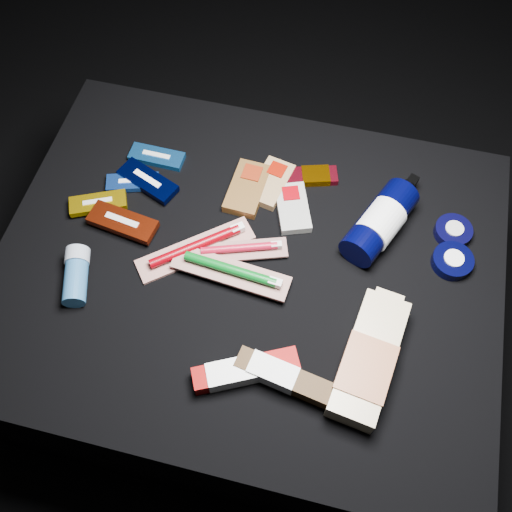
% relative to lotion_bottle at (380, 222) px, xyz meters
% --- Properties ---
extents(ground, '(3.00, 3.00, 0.00)m').
position_rel_lotion_bottle_xyz_m(ground, '(-0.23, -0.13, -0.44)').
color(ground, black).
rests_on(ground, ground).
extents(cloth_table, '(0.98, 0.78, 0.40)m').
position_rel_lotion_bottle_xyz_m(cloth_table, '(-0.23, -0.13, -0.24)').
color(cloth_table, black).
rests_on(cloth_table, ground).
extents(luna_bar_0, '(0.12, 0.05, 0.02)m').
position_rel_lotion_bottle_xyz_m(luna_bar_0, '(-0.49, 0.07, -0.03)').
color(luna_bar_0, '#1A60AD').
rests_on(luna_bar_0, cloth_table).
extents(luna_bar_1, '(0.12, 0.07, 0.01)m').
position_rel_lotion_bottle_xyz_m(luna_bar_1, '(-0.51, -0.01, -0.03)').
color(luna_bar_1, blue).
rests_on(luna_bar_1, cloth_table).
extents(luna_bar_2, '(0.14, 0.09, 0.02)m').
position_rel_lotion_bottle_xyz_m(luna_bar_2, '(-0.48, 0.00, -0.02)').
color(luna_bar_2, black).
rests_on(luna_bar_2, cloth_table).
extents(luna_bar_3, '(0.12, 0.09, 0.02)m').
position_rel_lotion_bottle_xyz_m(luna_bar_3, '(-0.56, -0.07, -0.02)').
color(luna_bar_3, '#C79D08').
rests_on(luna_bar_3, cloth_table).
extents(luna_bar_4, '(0.14, 0.07, 0.02)m').
position_rel_lotion_bottle_xyz_m(luna_bar_4, '(-0.50, -0.11, -0.02)').
color(luna_bar_4, maroon).
rests_on(luna_bar_4, cloth_table).
extents(clif_bar_0, '(0.08, 0.13, 0.02)m').
position_rel_lotion_bottle_xyz_m(clif_bar_0, '(-0.28, 0.04, -0.03)').
color(clif_bar_0, brown).
rests_on(clif_bar_0, cloth_table).
extents(clif_bar_1, '(0.10, 0.13, 0.02)m').
position_rel_lotion_bottle_xyz_m(clif_bar_1, '(-0.18, 0.02, -0.03)').
color(clif_bar_1, '#A09F99').
rests_on(clif_bar_1, cloth_table).
extents(clif_bar_2, '(0.09, 0.13, 0.02)m').
position_rel_lotion_bottle_xyz_m(clif_bar_2, '(-0.23, 0.07, -0.03)').
color(clif_bar_2, '#9C7A4C').
rests_on(clif_bar_2, cloth_table).
extents(power_bar, '(0.14, 0.08, 0.02)m').
position_rel_lotion_bottle_xyz_m(power_bar, '(-0.16, 0.10, -0.03)').
color(power_bar, maroon).
rests_on(power_bar, cloth_table).
extents(lotion_bottle, '(0.14, 0.23, 0.08)m').
position_rel_lotion_bottle_xyz_m(lotion_bottle, '(0.00, 0.00, 0.00)').
color(lotion_bottle, black).
rests_on(lotion_bottle, cloth_table).
extents(cream_tin_upper, '(0.07, 0.07, 0.02)m').
position_rel_lotion_bottle_xyz_m(cream_tin_upper, '(0.15, 0.03, -0.03)').
color(cream_tin_upper, black).
rests_on(cream_tin_upper, cloth_table).
extents(cream_tin_lower, '(0.08, 0.08, 0.02)m').
position_rel_lotion_bottle_xyz_m(cream_tin_lower, '(0.15, -0.04, -0.03)').
color(cream_tin_lower, black).
rests_on(cream_tin_lower, cloth_table).
extents(bodywash_bottle, '(0.12, 0.25, 0.05)m').
position_rel_lotion_bottle_xyz_m(bodywash_bottle, '(0.02, -0.28, -0.01)').
color(bodywash_bottle, beige).
rests_on(bodywash_bottle, cloth_table).
extents(deodorant_stick, '(0.08, 0.12, 0.05)m').
position_rel_lotion_bottle_xyz_m(deodorant_stick, '(-0.54, -0.24, -0.01)').
color(deodorant_stick, '#2A5F90').
rests_on(deodorant_stick, cloth_table).
extents(toothbrush_pack_0, '(0.22, 0.19, 0.03)m').
position_rel_lotion_bottle_xyz_m(toothbrush_pack_0, '(-0.34, -0.12, -0.03)').
color(toothbrush_pack_0, beige).
rests_on(toothbrush_pack_0, cloth_table).
extents(toothbrush_pack_1, '(0.19, 0.10, 0.02)m').
position_rel_lotion_bottle_xyz_m(toothbrush_pack_1, '(-0.25, -0.11, -0.02)').
color(toothbrush_pack_1, '#A59E99').
rests_on(toothbrush_pack_1, cloth_table).
extents(toothbrush_pack_2, '(0.23, 0.07, 0.03)m').
position_rel_lotion_bottle_xyz_m(toothbrush_pack_2, '(-0.26, -0.17, -0.01)').
color(toothbrush_pack_2, '#B7B1AB').
rests_on(toothbrush_pack_2, cloth_table).
extents(toothpaste_carton_red, '(0.18, 0.12, 0.04)m').
position_rel_lotion_bottle_xyz_m(toothpaste_carton_red, '(-0.19, -0.35, -0.02)').
color(toothpaste_carton_red, '#900100').
rests_on(toothpaste_carton_red, cloth_table).
extents(toothpaste_carton_green, '(0.18, 0.07, 0.03)m').
position_rel_lotion_bottle_xyz_m(toothpaste_carton_green, '(-0.12, -0.34, -0.01)').
color(toothpaste_carton_green, '#341F0A').
rests_on(toothpaste_carton_green, cloth_table).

